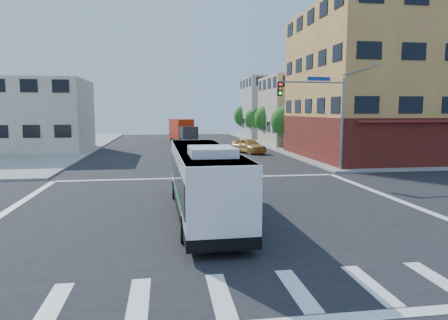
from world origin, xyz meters
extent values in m
plane|color=black|center=(0.00, 0.00, 0.00)|extent=(120.00, 120.00, 0.00)
cube|color=gray|center=(35.00, 35.00, 0.07)|extent=(50.00, 50.00, 0.15)
cube|color=gold|center=(20.00, 18.50, 7.00)|extent=(18.00, 15.00, 14.00)
cube|color=maroon|center=(20.00, 18.50, 2.00)|extent=(18.09, 15.08, 4.00)
cube|color=maroon|center=(20.00, 11.40, 3.60)|extent=(16.00, 1.60, 0.51)
cube|color=tan|center=(17.00, 34.00, 4.50)|extent=(12.00, 10.00, 9.00)
cube|color=#A2A19D|center=(17.00, 48.00, 5.00)|extent=(12.00, 10.00, 10.00)
cube|color=beige|center=(-17.00, 30.00, 4.00)|extent=(12.00, 10.00, 8.00)
cylinder|color=gray|center=(10.80, 10.80, 3.50)|extent=(0.18, 0.18, 7.00)
cylinder|color=gray|center=(8.30, 10.55, 6.60)|extent=(5.01, 0.62, 0.12)
cube|color=black|center=(5.80, 10.30, 6.10)|extent=(0.32, 0.30, 1.00)
sphere|color=#FF0C0C|center=(5.80, 10.13, 6.40)|extent=(0.20, 0.20, 0.20)
sphere|color=yellow|center=(5.80, 10.13, 6.10)|extent=(0.20, 0.20, 0.20)
sphere|color=#19FF33|center=(5.80, 10.13, 5.80)|extent=(0.20, 0.20, 0.20)
cube|color=navy|center=(8.80, 10.60, 6.85)|extent=(1.80, 0.22, 0.28)
cube|color=gray|center=(13.30, 11.05, 8.00)|extent=(0.50, 0.22, 0.14)
cylinder|color=#342412|center=(11.80, 28.00, 0.96)|extent=(0.28, 0.28, 1.92)
sphere|color=#1B5E1C|center=(11.80, 28.00, 3.37)|extent=(3.60, 3.60, 3.60)
sphere|color=#1B5E1C|center=(12.20, 27.70, 4.27)|extent=(2.52, 2.52, 2.52)
cylinder|color=#342412|center=(11.80, 36.00, 1.00)|extent=(0.28, 0.28, 1.99)
sphere|color=#1B5E1C|center=(11.80, 36.00, 3.51)|extent=(3.80, 3.80, 3.80)
sphere|color=#1B5E1C|center=(12.20, 35.70, 4.46)|extent=(2.66, 2.66, 2.66)
cylinder|color=#342412|center=(11.80, 44.00, 0.94)|extent=(0.28, 0.28, 1.89)
sphere|color=#1B5E1C|center=(11.80, 44.00, 3.25)|extent=(3.40, 3.40, 3.40)
sphere|color=#1B5E1C|center=(12.20, 43.70, 4.10)|extent=(2.38, 2.38, 2.38)
cylinder|color=#342412|center=(11.80, 52.00, 1.01)|extent=(0.28, 0.28, 2.03)
sphere|color=#1B5E1C|center=(11.80, 52.00, 3.63)|extent=(4.00, 4.00, 4.00)
sphere|color=#1B5E1C|center=(12.20, 51.70, 4.63)|extent=(2.80, 2.80, 2.80)
cube|color=black|center=(-0.66, -0.29, 0.50)|extent=(2.56, 11.06, 0.41)
cube|color=white|center=(-0.66, -0.29, 1.63)|extent=(2.54, 11.04, 2.61)
cube|color=black|center=(-0.66, -0.29, 1.79)|extent=(2.58, 10.71, 1.15)
cube|color=black|center=(-0.76, 5.15, 1.69)|extent=(2.15, 0.10, 1.24)
cube|color=#E5590C|center=(-0.77, 5.18, 2.61)|extent=(1.75, 0.08, 0.26)
cube|color=white|center=(-0.66, -0.29, 2.88)|extent=(2.49, 10.82, 0.11)
cube|color=white|center=(-0.61, -3.04, 3.10)|extent=(1.67, 2.05, 0.33)
cube|color=#11753F|center=(-1.83, -0.77, 0.96)|extent=(0.11, 5.04, 0.26)
cube|color=#11753F|center=(0.53, -0.72, 0.96)|extent=(0.11, 5.04, 0.26)
cylinder|color=black|center=(-1.82, 3.21, 0.48)|extent=(0.29, 0.96, 0.95)
cylinder|color=#99999E|center=(-1.95, 3.21, 0.48)|extent=(0.05, 0.48, 0.48)
cylinder|color=black|center=(0.37, 3.25, 0.48)|extent=(0.29, 0.96, 0.95)
cylinder|color=#99999E|center=(0.49, 3.25, 0.48)|extent=(0.05, 0.48, 0.48)
cylinder|color=black|center=(-1.69, -3.83, 0.48)|extent=(0.29, 0.96, 0.95)
cylinder|color=#99999E|center=(-1.82, -3.83, 0.48)|extent=(0.05, 0.48, 0.48)
cylinder|color=black|center=(0.50, -3.78, 0.48)|extent=(0.29, 0.96, 0.95)
cylinder|color=#99999E|center=(0.63, -3.78, 0.48)|extent=(0.05, 0.48, 0.48)
cube|color=#2A292F|center=(0.88, 36.60, 1.21)|extent=(2.57, 2.50, 2.42)
cube|color=black|center=(1.09, 35.74, 1.59)|extent=(1.92, 0.54, 0.93)
cube|color=#B3260A|center=(0.04, 40.04, 1.96)|extent=(3.41, 5.60, 2.80)
cube|color=black|center=(0.31, 38.96, 0.51)|extent=(3.76, 7.73, 0.28)
cylinder|color=black|center=(-0.11, 36.55, 0.47)|extent=(0.47, 0.97, 0.93)
cylinder|color=black|center=(1.79, 37.01, 0.47)|extent=(0.47, 0.97, 0.93)
cylinder|color=black|center=(-0.75, 39.18, 0.47)|extent=(0.47, 0.97, 0.93)
cylinder|color=black|center=(1.15, 39.64, 0.47)|extent=(0.47, 0.97, 0.93)
cylinder|color=black|center=(-1.31, 41.44, 0.47)|extent=(0.47, 0.97, 0.93)
cylinder|color=black|center=(0.60, 41.91, 0.47)|extent=(0.47, 0.97, 0.93)
imported|color=gold|center=(6.66, 24.76, 0.82)|extent=(3.52, 5.18, 1.64)
camera|label=1|loc=(-2.30, -17.38, 4.58)|focal=32.00mm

